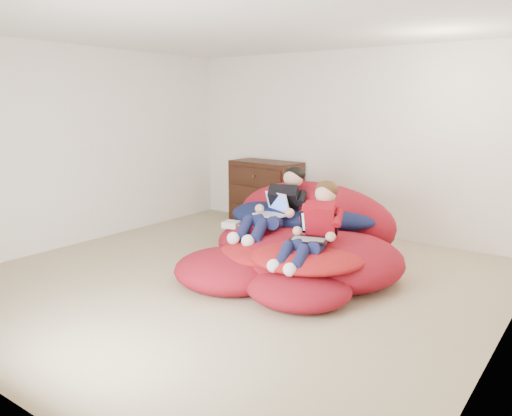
% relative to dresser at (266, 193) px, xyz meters
% --- Properties ---
extents(room_shell, '(5.10, 5.10, 2.77)m').
position_rel_dresser_xyz_m(room_shell, '(1.16, -2.22, -0.25)').
color(room_shell, tan).
rests_on(room_shell, ground).
extents(dresser, '(1.09, 0.63, 0.95)m').
position_rel_dresser_xyz_m(dresser, '(0.00, 0.00, 0.00)').
color(dresser, black).
rests_on(dresser, ground).
extents(beanbag_pile, '(2.43, 2.46, 0.94)m').
position_rel_dresser_xyz_m(beanbag_pile, '(1.50, -1.51, -0.20)').
color(beanbag_pile, maroon).
rests_on(beanbag_pile, ground).
extents(cream_pillow, '(0.47, 0.30, 0.30)m').
position_rel_dresser_xyz_m(cream_pillow, '(0.90, -0.83, 0.15)').
color(cream_pillow, beige).
rests_on(cream_pillow, beanbag_pile).
extents(older_boy, '(0.45, 1.22, 0.72)m').
position_rel_dresser_xyz_m(older_boy, '(1.20, -1.46, 0.21)').
color(older_boy, black).
rests_on(older_boy, beanbag_pile).
extents(younger_boy, '(0.39, 0.98, 0.74)m').
position_rel_dresser_xyz_m(younger_boy, '(1.94, -1.95, 0.17)').
color(younger_boy, '#A70E1C').
rests_on(younger_boy, beanbag_pile).
extents(laptop_white, '(0.37, 0.37, 0.24)m').
position_rel_dresser_xyz_m(laptop_white, '(1.20, -1.57, 0.16)').
color(laptop_white, silver).
rests_on(laptop_white, older_boy).
extents(laptop_black, '(0.42, 0.45, 0.25)m').
position_rel_dresser_xyz_m(laptop_black, '(1.94, -1.97, 0.10)').
color(laptop_black, black).
rests_on(laptop_black, younger_boy).
extents(power_adapter, '(0.21, 0.21, 0.07)m').
position_rel_dresser_xyz_m(power_adapter, '(0.72, -1.71, -0.05)').
color(power_adapter, silver).
rests_on(power_adapter, beanbag_pile).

